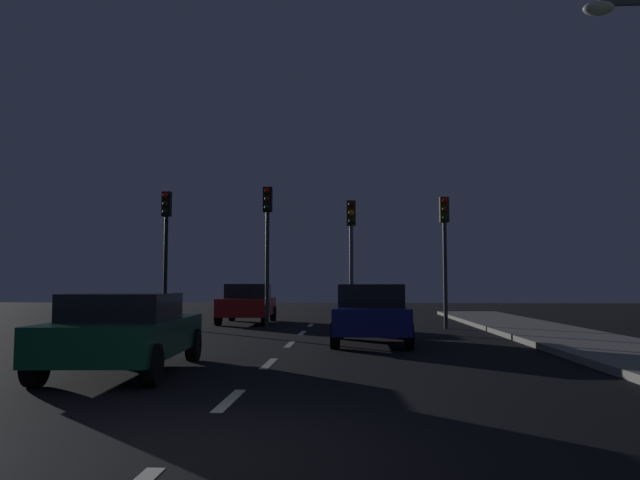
# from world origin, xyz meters

# --- Properties ---
(ground_plane) EXTENTS (80.00, 80.00, 0.00)m
(ground_plane) POSITION_xyz_m (0.00, 7.00, 0.00)
(ground_plane) COLOR black
(lane_stripe_second) EXTENTS (0.16, 1.60, 0.01)m
(lane_stripe_second) POSITION_xyz_m (0.00, 2.60, 0.00)
(lane_stripe_second) COLOR silver
(lane_stripe_second) RESTS_ON ground_plane
(lane_stripe_third) EXTENTS (0.16, 1.60, 0.01)m
(lane_stripe_third) POSITION_xyz_m (0.00, 6.40, 0.00)
(lane_stripe_third) COLOR silver
(lane_stripe_third) RESTS_ON ground_plane
(lane_stripe_fourth) EXTENTS (0.16, 1.60, 0.01)m
(lane_stripe_fourth) POSITION_xyz_m (0.00, 10.20, 0.00)
(lane_stripe_fourth) COLOR silver
(lane_stripe_fourth) RESTS_ON ground_plane
(lane_stripe_fifth) EXTENTS (0.16, 1.60, 0.01)m
(lane_stripe_fifth) POSITION_xyz_m (0.00, 14.00, 0.00)
(lane_stripe_fifth) COLOR silver
(lane_stripe_fifth) RESTS_ON ground_plane
(lane_stripe_sixth) EXTENTS (0.16, 1.60, 0.01)m
(lane_stripe_sixth) POSITION_xyz_m (0.00, 17.80, 0.00)
(lane_stripe_sixth) COLOR silver
(lane_stripe_sixth) RESTS_ON ground_plane
(traffic_signal_far_left) EXTENTS (0.32, 0.38, 4.90)m
(traffic_signal_far_left) POSITION_xyz_m (-5.14, 16.16, 3.44)
(traffic_signal_far_left) COLOR black
(traffic_signal_far_left) RESTS_ON ground_plane
(traffic_signal_center_left) EXTENTS (0.32, 0.38, 5.04)m
(traffic_signal_center_left) POSITION_xyz_m (-1.45, 16.16, 3.53)
(traffic_signal_center_left) COLOR #2D2D30
(traffic_signal_center_left) RESTS_ON ground_plane
(traffic_signal_center_right) EXTENTS (0.32, 0.38, 4.53)m
(traffic_signal_center_right) POSITION_xyz_m (1.56, 16.15, 3.19)
(traffic_signal_center_right) COLOR #4C4C51
(traffic_signal_center_right) RESTS_ON ground_plane
(traffic_signal_far_right) EXTENTS (0.32, 0.38, 4.63)m
(traffic_signal_far_right) POSITION_xyz_m (4.85, 16.15, 3.26)
(traffic_signal_far_right) COLOR #2D2D30
(traffic_signal_far_right) RESTS_ON ground_plane
(car_stopped_ahead) EXTENTS (2.01, 3.92, 1.54)m
(car_stopped_ahead) POSITION_xyz_m (2.09, 10.50, 0.78)
(car_stopped_ahead) COLOR navy
(car_stopped_ahead) RESTS_ON ground_plane
(car_adjacent_lane) EXTENTS (2.20, 4.36, 1.38)m
(car_adjacent_lane) POSITION_xyz_m (-2.36, 5.07, 0.72)
(car_adjacent_lane) COLOR #0F4C2D
(car_adjacent_lane) RESTS_ON ground_plane
(car_oncoming_far) EXTENTS (2.07, 4.17, 1.56)m
(car_oncoming_far) POSITION_xyz_m (-2.61, 18.89, 0.79)
(car_oncoming_far) COLOR #B21919
(car_oncoming_far) RESTS_ON ground_plane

